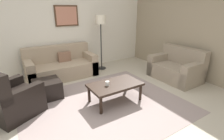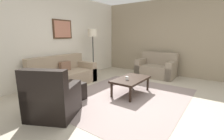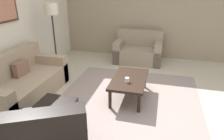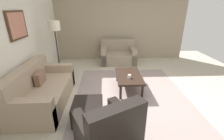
# 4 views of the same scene
# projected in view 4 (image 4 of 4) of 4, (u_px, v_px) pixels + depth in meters

# --- Properties ---
(ground_plane) EXTENTS (8.00, 8.00, 0.00)m
(ground_plane) POSITION_uv_depth(u_px,v_px,m) (130.00, 94.00, 3.90)
(ground_plane) COLOR #B2A893
(rear_partition) EXTENTS (6.00, 0.12, 2.80)m
(rear_partition) POSITION_uv_depth(u_px,v_px,m) (12.00, 40.00, 3.26)
(rear_partition) COLOR silver
(rear_partition) RESTS_ON ground_plane
(stone_feature_panel) EXTENTS (0.12, 5.20, 2.80)m
(stone_feature_panel) POSITION_uv_depth(u_px,v_px,m) (120.00, 25.00, 6.14)
(stone_feature_panel) COLOR gray
(stone_feature_panel) RESTS_ON ground_plane
(area_rug) EXTENTS (3.22, 2.72, 0.01)m
(area_rug) POSITION_uv_depth(u_px,v_px,m) (130.00, 94.00, 3.90)
(area_rug) COLOR gray
(area_rug) RESTS_ON ground_plane
(couch_main) EXTENTS (1.91, 0.93, 0.88)m
(couch_main) POSITION_uv_depth(u_px,v_px,m) (41.00, 91.00, 3.46)
(couch_main) COLOR gray
(couch_main) RESTS_ON ground_plane
(couch_loveseat) EXTENTS (0.87, 1.33, 0.88)m
(couch_loveseat) POSITION_uv_depth(u_px,v_px,m) (118.00, 55.00, 6.05)
(couch_loveseat) COLOR gray
(couch_loveseat) RESTS_ON ground_plane
(armchair_leather) EXTENTS (1.08, 1.08, 0.95)m
(armchair_leather) POSITION_uv_depth(u_px,v_px,m) (109.00, 136.00, 2.25)
(armchair_leather) COLOR black
(armchair_leather) RESTS_ON ground_plane
(ottoman) EXTENTS (0.56, 0.56, 0.40)m
(ottoman) POSITION_uv_depth(u_px,v_px,m) (88.00, 111.00, 2.95)
(ottoman) COLOR black
(ottoman) RESTS_ON ground_plane
(coffee_table) EXTENTS (1.10, 0.64, 0.41)m
(coffee_table) POSITION_uv_depth(u_px,v_px,m) (129.00, 77.00, 4.03)
(coffee_table) COLOR black
(coffee_table) RESTS_ON ground_plane
(cup) EXTENTS (0.08, 0.08, 0.09)m
(cup) POSITION_uv_depth(u_px,v_px,m) (129.00, 76.00, 3.82)
(cup) COLOR white
(cup) RESTS_ON coffee_table
(lamp_standing) EXTENTS (0.32, 0.32, 1.71)m
(lamp_standing) POSITION_uv_depth(u_px,v_px,m) (55.00, 32.00, 4.26)
(lamp_standing) COLOR black
(lamp_standing) RESTS_ON ground_plane
(framed_artwork) EXTENTS (0.70, 0.04, 0.60)m
(framed_artwork) POSITION_uv_depth(u_px,v_px,m) (17.00, 25.00, 3.32)
(framed_artwork) COLOR #472D1C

